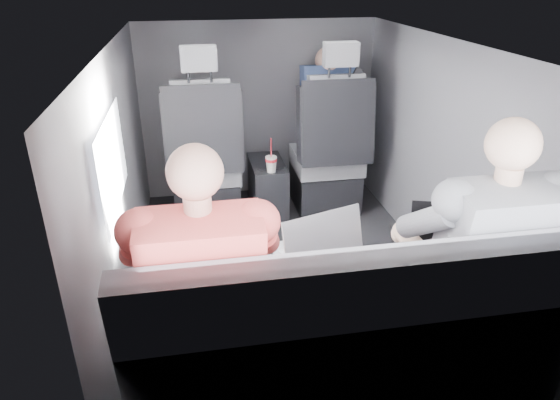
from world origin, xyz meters
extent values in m
plane|color=black|center=(0.00, 0.00, 0.00)|extent=(2.60, 2.60, 0.00)
plane|color=#B2B2AD|center=(0.00, 0.00, 1.35)|extent=(2.60, 2.60, 0.00)
cube|color=#56565B|center=(-0.90, 0.00, 0.68)|extent=(0.02, 2.60, 1.35)
cube|color=#56565B|center=(0.90, 0.00, 0.68)|extent=(0.02, 2.60, 1.35)
cube|color=#56565B|center=(0.00, 1.30, 0.68)|extent=(1.80, 0.02, 1.35)
cube|color=#56565B|center=(0.00, -1.30, 0.68)|extent=(1.80, 0.02, 1.35)
cube|color=white|center=(-0.88, -0.30, 0.90)|extent=(0.02, 0.75, 0.42)
cube|color=black|center=(0.45, 0.67, 0.80)|extent=(0.35, 0.11, 0.59)
cube|color=black|center=(-0.45, 0.92, 0.15)|extent=(0.46, 0.48, 0.30)
cube|color=slate|center=(-0.45, 0.90, 0.38)|extent=(0.48, 0.46, 0.14)
cube|color=slate|center=(-0.45, 0.70, 0.75)|extent=(0.38, 0.18, 0.61)
cube|color=black|center=(-0.67, 0.70, 0.72)|extent=(0.08, 0.21, 0.53)
cube|color=black|center=(-0.23, 0.70, 0.72)|extent=(0.08, 0.21, 0.53)
cube|color=black|center=(-0.45, 0.64, 0.74)|extent=(0.50, 0.11, 0.58)
cube|color=slate|center=(-0.45, 0.66, 1.19)|extent=(0.22, 0.10, 0.15)
cube|color=black|center=(0.45, 0.92, 0.15)|extent=(0.46, 0.48, 0.30)
cube|color=slate|center=(0.45, 0.90, 0.38)|extent=(0.48, 0.46, 0.14)
cube|color=slate|center=(0.45, 0.70, 0.75)|extent=(0.38, 0.18, 0.61)
cube|color=black|center=(0.23, 0.70, 0.72)|extent=(0.08, 0.21, 0.53)
cube|color=black|center=(0.67, 0.70, 0.72)|extent=(0.08, 0.21, 0.53)
cube|color=black|center=(0.45, 0.64, 0.74)|extent=(0.50, 0.11, 0.58)
cube|color=slate|center=(0.45, 0.66, 1.19)|extent=(0.22, 0.10, 0.15)
cube|color=black|center=(0.00, 0.88, 0.20)|extent=(0.24, 0.48, 0.40)
cylinder|color=black|center=(-0.05, 0.76, 0.41)|extent=(0.09, 0.09, 0.01)
cylinder|color=black|center=(0.06, 0.76, 0.41)|extent=(0.09, 0.09, 0.01)
cube|color=slate|center=(0.00, -1.02, 0.23)|extent=(1.60, 0.50, 0.45)
cube|color=slate|center=(0.00, -1.25, 0.68)|extent=(1.60, 0.17, 0.47)
cylinder|color=red|center=(0.00, 0.69, 0.49)|extent=(0.08, 0.08, 0.02)
cylinder|color=white|center=(0.00, 0.69, 0.51)|extent=(0.08, 0.08, 0.01)
cylinder|color=red|center=(0.00, 0.69, 0.58)|extent=(0.01, 0.01, 0.13)
cube|color=white|center=(-0.50, -0.78, 0.59)|extent=(0.35, 0.29, 0.02)
cube|color=silver|center=(-0.50, -0.80, 0.60)|extent=(0.28, 0.18, 0.00)
cube|color=white|center=(-0.50, -0.71, 0.60)|extent=(0.10, 0.07, 0.00)
cube|color=white|center=(-0.50, -0.93, 0.71)|extent=(0.32, 0.13, 0.22)
cube|color=white|center=(-0.50, -0.92, 0.70)|extent=(0.28, 0.11, 0.19)
cube|color=#B1B1B6|center=(-0.04, -0.69, 0.59)|extent=(0.41, 0.34, 0.02)
cube|color=silver|center=(-0.04, -0.71, 0.60)|extent=(0.32, 0.22, 0.00)
cube|color=#B1B1B6|center=(-0.04, -0.62, 0.60)|extent=(0.12, 0.08, 0.00)
cube|color=#B1B1B6|center=(-0.04, -0.85, 0.71)|extent=(0.36, 0.18, 0.23)
cube|color=white|center=(-0.04, -0.84, 0.71)|extent=(0.31, 0.15, 0.20)
cube|color=black|center=(0.50, -0.72, 0.59)|extent=(0.43, 0.35, 0.02)
cube|color=black|center=(0.50, -0.73, 0.60)|extent=(0.33, 0.22, 0.00)
cube|color=black|center=(0.50, -0.64, 0.60)|extent=(0.12, 0.09, 0.00)
cube|color=black|center=(0.50, -0.88, 0.72)|extent=(0.37, 0.18, 0.24)
cube|color=white|center=(0.50, -0.87, 0.72)|extent=(0.33, 0.15, 0.21)
cube|color=#36353B|center=(-0.63, -0.90, 0.51)|extent=(0.15, 0.43, 0.13)
cube|color=#36353B|center=(-0.41, -0.90, 0.51)|extent=(0.15, 0.43, 0.13)
cube|color=#36353B|center=(-0.63, -0.68, 0.23)|extent=(0.13, 0.13, 0.45)
cube|color=#36353B|center=(-0.41, -0.68, 0.23)|extent=(0.13, 0.13, 0.45)
cube|color=#C74146|center=(-0.52, -1.10, 0.75)|extent=(0.39, 0.26, 0.53)
sphere|color=tan|center=(-0.52, -1.07, 1.13)|extent=(0.18, 0.18, 0.18)
cylinder|color=tan|center=(-0.71, -0.82, 0.67)|extent=(0.11, 0.27, 0.12)
cylinder|color=tan|center=(-0.32, -0.82, 0.67)|extent=(0.11, 0.27, 0.12)
cube|color=navy|center=(0.42, -0.90, 0.52)|extent=(0.15, 0.45, 0.13)
cube|color=navy|center=(0.65, -0.90, 0.52)|extent=(0.15, 0.45, 0.13)
cube|color=navy|center=(0.42, -0.67, 0.23)|extent=(0.13, 0.13, 0.45)
cube|color=navy|center=(0.65, -0.67, 0.23)|extent=(0.13, 0.13, 0.45)
cube|color=slate|center=(0.54, -1.10, 0.76)|extent=(0.41, 0.27, 0.55)
sphere|color=beige|center=(0.54, -1.07, 1.16)|extent=(0.18, 0.18, 0.18)
cylinder|color=beige|center=(0.33, -0.82, 0.67)|extent=(0.11, 0.28, 0.12)
cylinder|color=beige|center=(0.74, -0.82, 0.67)|extent=(0.11, 0.28, 0.12)
cube|color=navy|center=(0.49, 1.08, 0.78)|extent=(0.38, 0.24, 0.55)
sphere|color=tan|center=(0.49, 1.10, 1.08)|extent=(0.19, 0.19, 0.19)
cube|color=navy|center=(0.49, 1.14, 0.49)|extent=(0.32, 0.38, 0.11)
camera|label=1|loc=(-0.51, -2.49, 1.70)|focal=32.00mm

